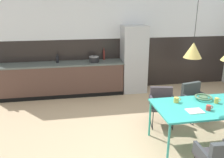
# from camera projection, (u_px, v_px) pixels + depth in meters

# --- Properties ---
(ground_plane) EXTENTS (9.03, 9.03, 0.00)m
(ground_plane) POSITION_uv_depth(u_px,v_px,m) (160.00, 151.00, 3.99)
(ground_plane) COLOR tan
(back_wall_splashback_dark) EXTENTS (6.95, 0.12, 1.46)m
(back_wall_splashback_dark) POSITION_uv_depth(u_px,v_px,m) (120.00, 63.00, 6.89)
(back_wall_splashback_dark) COLOR black
(back_wall_splashback_dark) RESTS_ON ground
(back_wall_panel_upper) EXTENTS (6.95, 0.12, 1.46)m
(back_wall_panel_upper) POSITION_uv_depth(u_px,v_px,m) (120.00, 11.00, 6.44)
(back_wall_panel_upper) COLOR silver
(back_wall_panel_upper) RESTS_ON back_wall_splashback_dark
(kitchen_counter) EXTENTS (3.32, 0.63, 0.89)m
(kitchen_counter) POSITION_uv_depth(u_px,v_px,m) (62.00, 79.00, 6.36)
(kitchen_counter) COLOR #4F372F
(kitchen_counter) RESTS_ON ground
(refrigerator_column) EXTENTS (0.66, 0.60, 1.84)m
(refrigerator_column) POSITION_uv_depth(u_px,v_px,m) (134.00, 59.00, 6.54)
(refrigerator_column) COLOR #ADAFB2
(refrigerator_column) RESTS_ON ground
(dining_table) EXTENTS (1.73, 0.95, 0.74)m
(dining_table) POSITION_uv_depth(u_px,v_px,m) (205.00, 108.00, 4.00)
(dining_table) COLOR teal
(dining_table) RESTS_ON ground
(armchair_corner_seat) EXTENTS (0.57, 0.56, 0.79)m
(armchair_corner_seat) POSITION_uv_depth(u_px,v_px,m) (194.00, 97.00, 5.01)
(armchair_corner_seat) COLOR #3A373C
(armchair_corner_seat) RESTS_ON ground
(armchair_facing_counter) EXTENTS (0.57, 0.56, 0.76)m
(armchair_facing_counter) POSITION_uv_depth(u_px,v_px,m) (162.00, 101.00, 4.78)
(armchair_facing_counter) COLOR #3A373C
(armchair_facing_counter) RESTS_ON ground
(armchair_far_side) EXTENTS (0.51, 0.49, 0.77)m
(armchair_far_side) POSITION_uv_depth(u_px,v_px,m) (220.00, 156.00, 3.08)
(armchair_far_side) COLOR #3A373C
(armchair_far_side) RESTS_ON ground
(fruit_bowl) EXTENTS (0.31, 0.31, 0.06)m
(fruit_bowl) POSITION_uv_depth(u_px,v_px,m) (203.00, 97.00, 4.24)
(fruit_bowl) COLOR #4C704C
(fruit_bowl) RESTS_ON dining_table
(open_book) EXTENTS (0.26, 0.20, 0.02)m
(open_book) POSITION_uv_depth(u_px,v_px,m) (195.00, 111.00, 3.78)
(open_book) COLOR white
(open_book) RESTS_ON dining_table
(mug_wide_latte) EXTENTS (0.12, 0.08, 0.09)m
(mug_wide_latte) POSITION_uv_depth(u_px,v_px,m) (209.00, 108.00, 3.81)
(mug_wide_latte) COLOR #B23D33
(mug_wide_latte) RESTS_ON dining_table
(mug_white_ceramic) EXTENTS (0.12, 0.07, 0.10)m
(mug_white_ceramic) POSITION_uv_depth(u_px,v_px,m) (217.00, 101.00, 4.08)
(mug_white_ceramic) COLOR gold
(mug_white_ceramic) RESTS_ON dining_table
(mug_glass_clear) EXTENTS (0.13, 0.09, 0.09)m
(mug_glass_clear) POSITION_uv_depth(u_px,v_px,m) (176.00, 100.00, 4.11)
(mug_glass_clear) COLOR gold
(mug_glass_clear) RESTS_ON dining_table
(cooking_pot) EXTENTS (0.27, 0.27, 0.18)m
(cooking_pot) POSITION_uv_depth(u_px,v_px,m) (94.00, 59.00, 6.32)
(cooking_pot) COLOR black
(cooking_pot) RESTS_ON kitchen_counter
(bottle_wine_green) EXTENTS (0.07, 0.07, 0.24)m
(bottle_wine_green) POSITION_uv_depth(u_px,v_px,m) (57.00, 59.00, 6.24)
(bottle_wine_green) COLOR black
(bottle_wine_green) RESTS_ON kitchen_counter
(bottle_oil_tall) EXTENTS (0.06, 0.06, 0.33)m
(bottle_oil_tall) POSITION_uv_depth(u_px,v_px,m) (104.00, 55.00, 6.58)
(bottle_oil_tall) COLOR maroon
(bottle_oil_tall) RESTS_ON kitchen_counter
(pendant_lamp_over_table_near) EXTENTS (0.28, 0.28, 1.28)m
(pendant_lamp_over_table_near) POSITION_uv_depth(u_px,v_px,m) (193.00, 50.00, 3.63)
(pendant_lamp_over_table_near) COLOR black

